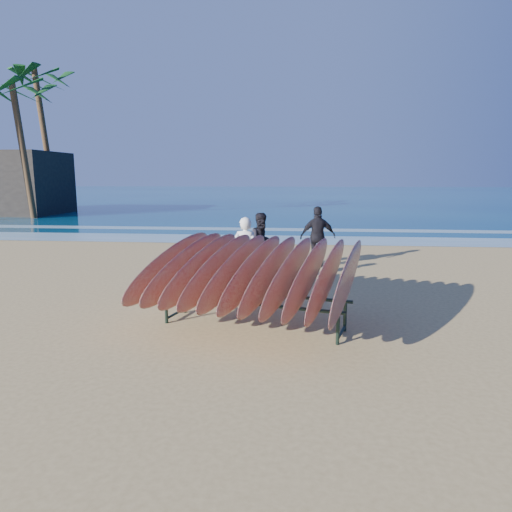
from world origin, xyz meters
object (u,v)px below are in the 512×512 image
object	(u,v)px
person_dark_a	(262,243)
palm_mid	(18,93)
person_dark_b	(318,237)
palm_right	(41,80)
surfboard_rack	(253,271)
person_white	(245,252)

from	to	relation	value
person_dark_a	palm_mid	distance (m)	21.21
person_dark_a	person_dark_b	world-z (taller)	person_dark_b
person_dark_a	palm_right	distance (m)	24.24
person_dark_a	person_dark_b	bearing A→B (deg)	-2.05
person_dark_b	surfboard_rack	bearing A→B (deg)	66.16
person_dark_b	palm_right	size ratio (longest dim) A/B	0.18
person_white	person_dark_a	xyz separation A→B (m)	(0.26, 1.53, -0.01)
surfboard_rack	person_dark_b	size ratio (longest dim) A/B	2.27
person_white	palm_right	bearing A→B (deg)	-46.54
surfboard_rack	person_dark_a	bearing A→B (deg)	107.49
person_dark_b	person_dark_a	bearing A→B (deg)	21.34
palm_mid	palm_right	bearing A→B (deg)	98.78
surfboard_rack	person_dark_a	xyz separation A→B (m)	(-0.22, 4.40, -0.17)
surfboard_rack	person_dark_b	distance (m)	5.46
palm_right	person_dark_b	bearing A→B (deg)	-43.49
person_white	palm_mid	bearing A→B (deg)	-41.87
surfboard_rack	person_white	bearing A→B (deg)	114.11
palm_right	person_dark_a	bearing A→B (deg)	-47.68
person_dark_a	palm_mid	xyz separation A→B (m)	(-14.96, 13.65, 6.30)
person_dark_a	palm_right	xyz separation A→B (m)	(-15.48, 17.00, 7.71)
person_white	person_dark_b	world-z (taller)	person_dark_b
person_dark_b	person_white	bearing A→B (deg)	44.09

